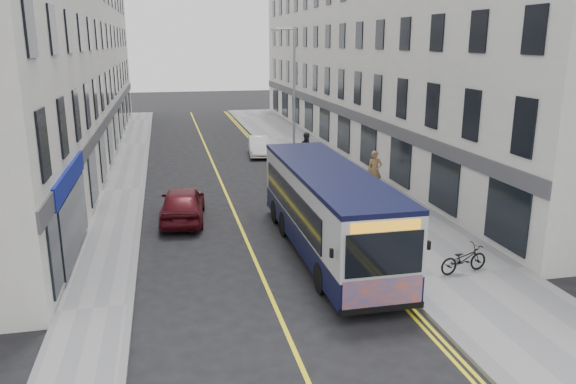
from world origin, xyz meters
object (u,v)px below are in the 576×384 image
car_white (259,146)px  pedestrian_near (375,171)px  car_maroon (183,204)px  city_bus (327,208)px  bicycle (464,259)px  pedestrian_far (307,150)px  streetlamp (293,96)px

car_white → pedestrian_near: bearing=-62.6°
car_white → car_maroon: (-5.43, -13.00, 0.13)m
city_bus → car_white: city_bus is taller
bicycle → pedestrian_far: (-0.95, 16.36, 0.54)m
bicycle → pedestrian_far: pedestrian_far is taller
bicycle → car_white: size_ratio=0.46×
city_bus → car_maroon: bearing=134.9°
city_bus → car_maroon: 6.89m
car_white → pedestrian_far: bearing=-57.5°
streetlamp → car_maroon: streetlamp is taller
streetlamp → pedestrian_near: streetlamp is taller
bicycle → car_maroon: bearing=37.7°
pedestrian_far → car_white: pedestrian_far is taller
bicycle → city_bus: bearing=41.9°
car_white → car_maroon: size_ratio=0.86×
car_maroon → bicycle: bearing=143.1°
bicycle → pedestrian_near: 10.34m
streetlamp → city_bus: 12.67m
city_bus → car_maroon: city_bus is taller
bicycle → pedestrian_near: bearing=-15.1°
bicycle → car_maroon: 11.50m
car_white → city_bus: bearing=-85.4°
pedestrian_near → car_maroon: size_ratio=0.45×
car_white → streetlamp: bearing=-73.6°
streetlamp → city_bus: streetlamp is taller
pedestrian_near → pedestrian_far: (-1.87, 6.08, 0.01)m
car_maroon → car_white: bearing=-107.3°
city_bus → car_white: 17.88m
bicycle → pedestrian_far: 16.40m
bicycle → streetlamp: bearing=-2.1°
pedestrian_far → car_maroon: pedestrian_far is taller
city_bus → bicycle: city_bus is taller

